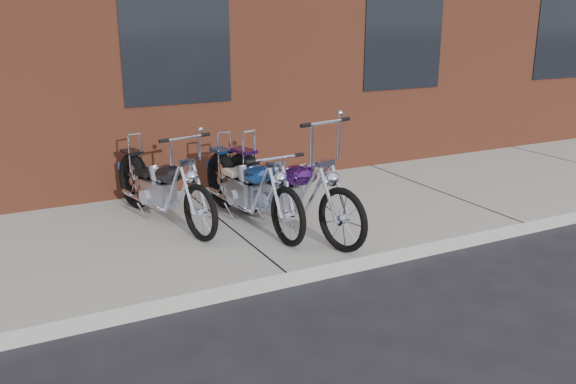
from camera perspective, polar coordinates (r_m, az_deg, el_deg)
ground at (r=5.65m, az=-0.14°, el=-8.96°), size 120.00×120.00×0.00m
sidewalk at (r=6.89m, az=-5.83°, el=-3.57°), size 22.00×3.00×0.15m
chopper_purple at (r=6.54m, az=-0.19°, el=-0.08°), size 0.73×2.24×1.28m
chopper_blue at (r=6.75m, az=-3.60°, el=0.18°), size 0.52×2.14×0.93m
chopper_third at (r=6.93m, az=-11.69°, el=0.25°), size 0.67×2.07×1.07m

